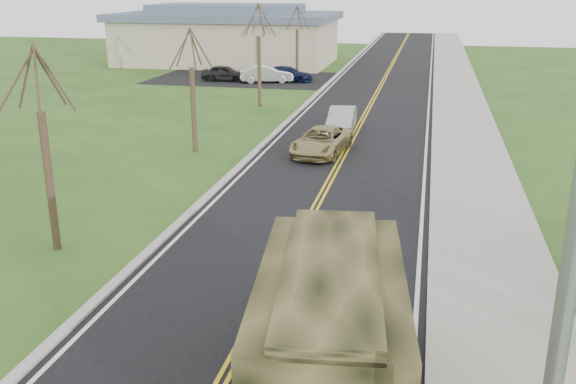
% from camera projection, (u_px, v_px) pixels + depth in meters
% --- Properties ---
extents(road, '(8.00, 120.00, 0.01)m').
position_uv_depth(road, '(376.00, 95.00, 45.84)').
color(road, black).
rests_on(road, ground).
extents(curb_right, '(0.30, 120.00, 0.12)m').
position_uv_depth(curb_right, '(435.00, 96.00, 44.97)').
color(curb_right, '#9E998E').
rests_on(curb_right, ground).
extents(sidewalk_right, '(3.20, 120.00, 0.10)m').
position_uv_depth(sidewalk_right, '(461.00, 97.00, 44.62)').
color(sidewalk_right, '#9E998E').
rests_on(sidewalk_right, ground).
extents(curb_left, '(0.30, 120.00, 0.10)m').
position_uv_depth(curb_left, '(319.00, 92.00, 46.67)').
color(curb_left, '#9E998E').
rests_on(curb_left, ground).
extents(street_light, '(1.65, 0.22, 8.00)m').
position_uv_depth(street_light, '(546.00, 355.00, 5.87)').
color(street_light, gray).
rests_on(street_light, ground).
extents(bare_tree_a, '(1.93, 2.26, 6.08)m').
position_uv_depth(bare_tree_a, '(47.00, 165.00, 18.61)').
color(bare_tree_a, '#38281C').
rests_on(bare_tree_a, ground).
extents(bare_tree_b, '(1.83, 2.14, 5.73)m').
position_uv_depth(bare_tree_b, '(193.00, 100.00, 29.79)').
color(bare_tree_b, '#38281C').
rests_on(bare_tree_b, ground).
extents(bare_tree_c, '(2.04, 2.39, 6.42)m').
position_uv_depth(bare_tree_c, '(259.00, 63.00, 40.84)').
color(bare_tree_c, '#38281C').
rests_on(bare_tree_c, ground).
extents(bare_tree_d, '(1.88, 2.20, 5.91)m').
position_uv_depth(bare_tree_d, '(297.00, 48.00, 52.04)').
color(bare_tree_d, '#38281C').
rests_on(bare_tree_d, ground).
extents(commercial_building, '(25.50, 21.50, 5.65)m').
position_uv_depth(commercial_building, '(228.00, 35.00, 63.09)').
color(commercial_building, tan).
rests_on(commercial_building, ground).
extents(military_truck, '(3.14, 6.98, 3.37)m').
position_uv_depth(military_truck, '(331.00, 324.00, 11.35)').
color(military_truck, black).
rests_on(military_truck, ground).
extents(suv_champagne, '(2.61, 4.68, 1.24)m').
position_uv_depth(suv_champagne, '(321.00, 141.00, 29.92)').
color(suv_champagne, '#9A8C57').
rests_on(suv_champagne, ground).
extents(sedan_silver, '(1.50, 3.92, 1.27)m').
position_uv_depth(sedan_silver, '(342.00, 119.00, 34.55)').
color(sedan_silver, '#A2A3A7').
rests_on(sedan_silver, ground).
extents(lot_car_dark, '(3.83, 1.71, 1.28)m').
position_uv_depth(lot_car_dark, '(225.00, 73.00, 52.06)').
color(lot_car_dark, black).
rests_on(lot_car_dark, ground).
extents(lot_car_silver, '(4.49, 2.68, 1.40)m').
position_uv_depth(lot_car_silver, '(266.00, 74.00, 51.26)').
color(lot_car_silver, silver).
rests_on(lot_car_silver, ground).
extents(lot_car_navy, '(4.25, 1.95, 1.20)m').
position_uv_depth(lot_car_navy, '(288.00, 74.00, 51.87)').
color(lot_car_navy, '#0D1532').
rests_on(lot_car_navy, ground).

